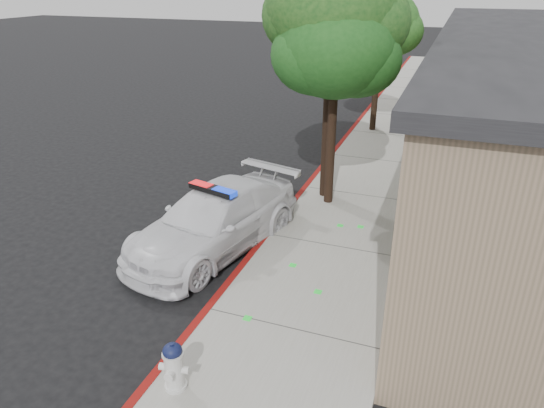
{
  "coord_description": "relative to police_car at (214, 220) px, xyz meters",
  "views": [
    {
      "loc": [
        3.66,
        -6.39,
        5.51
      ],
      "look_at": [
        0.46,
        2.23,
        1.3
      ],
      "focal_mm": 32.75,
      "sensor_mm": 36.0,
      "label": 1
    }
  ],
  "objects": [
    {
      "name": "police_car",
      "position": [
        0.0,
        0.0,
        0.0
      ],
      "size": [
        2.97,
        4.98,
        1.47
      ],
      "rotation": [
        0.0,
        0.0,
        -0.25
      ],
      "color": "white",
      "rests_on": "ground"
    },
    {
      "name": "street_tree_near",
      "position": [
        1.81,
        2.99,
        3.25
      ],
      "size": [
        2.99,
        2.76,
        5.06
      ],
      "rotation": [
        0.0,
        0.0,
        -0.23
      ],
      "color": "black",
      "rests_on": "sidewalk"
    },
    {
      "name": "fire_hydrant",
      "position": [
        1.39,
        -4.1,
        -0.14
      ],
      "size": [
        0.45,
        0.39,
        0.78
      ],
      "rotation": [
        0.0,
        0.0,
        0.15
      ],
      "color": "silver",
      "rests_on": "sidewalk"
    },
    {
      "name": "sidewalk",
      "position": [
        2.5,
        0.73,
        -0.6
      ],
      "size": [
        3.2,
        60.0,
        0.15
      ],
      "primitive_type": "cube",
      "color": "gray",
      "rests_on": "ground"
    },
    {
      "name": "ground",
      "position": [
        0.9,
        -2.27,
        -0.68
      ],
      "size": [
        120.0,
        120.0,
        0.0
      ],
      "primitive_type": "plane",
      "color": "black",
      "rests_on": "ground"
    },
    {
      "name": "street_tree_far",
      "position": [
        1.73,
        10.15,
        3.25
      ],
      "size": [
        2.9,
        2.66,
        5.03
      ],
      "rotation": [
        0.0,
        0.0,
        -0.35
      ],
      "color": "black",
      "rests_on": "sidewalk"
    },
    {
      "name": "street_tree_mid",
      "position": [
        1.63,
        3.43,
        4.07
      ],
      "size": [
        3.49,
        3.19,
        6.1
      ],
      "rotation": [
        0.0,
        0.0,
        -0.43
      ],
      "color": "black",
      "rests_on": "sidewalk"
    },
    {
      "name": "red_curb",
      "position": [
        0.96,
        0.73,
        -0.6
      ],
      "size": [
        0.14,
        60.0,
        0.16
      ],
      "primitive_type": "cube",
      "color": "maroon",
      "rests_on": "ground"
    }
  ]
}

